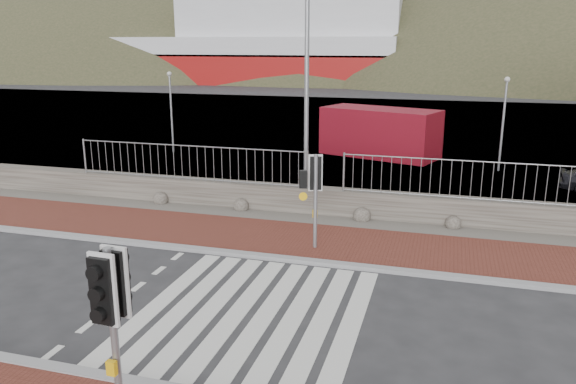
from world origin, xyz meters
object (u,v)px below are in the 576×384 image
(traffic_signal_near, at_px, (111,301))
(streetlight, at_px, (311,61))
(shipping_container, at_px, (380,132))
(ferry, at_px, (248,44))
(traffic_signal_far, at_px, (314,182))

(traffic_signal_near, height_order, streetlight, streetlight)
(shipping_container, bearing_deg, ferry, 136.23)
(traffic_signal_near, xyz_separation_m, streetlight, (-0.11, 12.06, 2.91))
(traffic_signal_far, bearing_deg, ferry, -85.99)
(traffic_signal_far, height_order, streetlight, streetlight)
(traffic_signal_near, bearing_deg, ferry, 110.98)
(traffic_signal_near, height_order, shipping_container, traffic_signal_near)
(traffic_signal_near, relative_size, streetlight, 0.32)
(streetlight, distance_m, shipping_container, 10.55)
(ferry, relative_size, traffic_signal_near, 17.64)
(ferry, xyz_separation_m, traffic_signal_far, (25.03, -63.90, -3.43))
(traffic_signal_near, distance_m, streetlight, 12.41)
(ferry, xyz_separation_m, traffic_signal_near, (24.02, -71.87, -3.32))
(ferry, bearing_deg, traffic_signal_near, -71.52)
(streetlight, height_order, shipping_container, streetlight)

